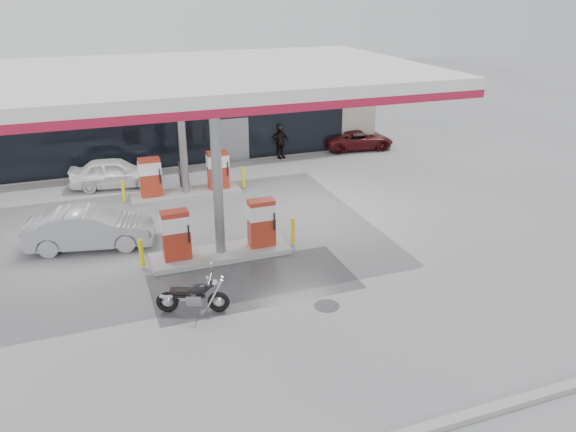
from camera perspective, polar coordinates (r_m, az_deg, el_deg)
name	(u,v)px	position (r m, az deg, el deg)	size (l,w,h in m)	color
ground	(238,285)	(16.77, -5.15, -6.96)	(90.00, 90.00, 0.00)	gray
wet_patch	(254,282)	(16.89, -3.50, -6.68)	(6.00, 3.00, 0.00)	#4C4C4F
drain_cover	(327,306)	(15.72, 3.97, -9.09)	(0.70, 0.70, 0.01)	#38383A
store_building	(156,111)	(30.94, -13.31, 10.36)	(22.00, 8.22, 4.00)	#AEA692
canopy	(192,79)	(19.71, -9.69, 13.60)	(16.00, 10.02, 5.51)	silver
pump_island_near	(220,236)	(18.19, -6.91, -2.07)	(5.14, 1.30, 1.78)	#9E9E99
pump_island_far	(185,180)	(23.68, -10.39, 3.65)	(5.14, 1.30, 1.78)	#9E9E99
parked_motorcycle	(194,297)	(15.43, -9.54, -8.11)	(1.92, 1.01, 1.02)	black
sedan_white	(115,173)	(25.53, -17.18, 4.24)	(1.52, 3.78, 1.29)	white
attendant	(185,170)	(24.61, -10.43, 4.65)	(0.80, 0.62, 1.64)	#545459
hatchback_silver	(90,228)	(19.85, -19.47, -1.18)	(1.44, 4.14, 1.36)	#A1A3A9
parked_car_left	(69,154)	(29.17, -21.35, 5.91)	(1.79, 4.40, 1.28)	#16184B
parked_car_right	(358,139)	(30.48, 7.10, 7.74)	(1.74, 3.77, 1.05)	#4D1012
biker_walking	(281,142)	(28.51, -0.76, 7.49)	(0.96, 0.40, 1.64)	black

